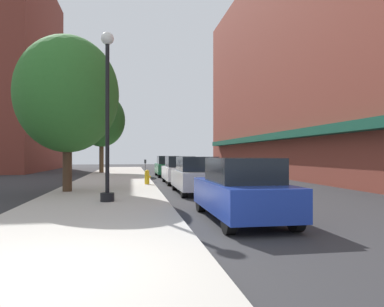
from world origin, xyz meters
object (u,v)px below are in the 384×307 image
car_blue (242,190)px  car_green (167,166)px  lamppost (107,113)px  fire_hydrant (147,177)px  parking_meter_near (145,167)px  car_white (179,170)px  tree_near (102,120)px  car_silver (196,176)px  tree_mid (67,94)px

car_blue → car_green: size_ratio=1.00×
lamppost → fire_hydrant: bearing=76.9°
parking_meter_near → car_green: size_ratio=0.30×
lamppost → car_white: lamppost is taller
car_white → car_blue: bearing=-91.2°
car_white → car_green: bearing=88.8°
tree_near → car_blue: size_ratio=1.70×
lamppost → parking_meter_near: 11.89m
fire_hydrant → car_silver: bearing=-63.8°
car_silver → fire_hydrant: bearing=116.2°
car_blue → car_white: 12.43m
car_silver → tree_mid: bearing=172.7°
car_blue → car_white: bearing=89.6°
tree_near → car_blue: 25.71m
tree_mid → car_white: 8.34m
lamppost → car_blue: 5.73m
fire_hydrant → tree_near: bearing=104.4°
lamppost → car_silver: lamppost is taller
parking_meter_near → car_green: 4.92m
lamppost → tree_mid: bearing=117.2°
lamppost → tree_near: 21.26m
parking_meter_near → lamppost: bearing=-98.6°
lamppost → car_silver: (3.70, 3.13, -2.39)m
car_silver → parking_meter_near: bearing=103.0°
lamppost → car_green: lamppost is taller
tree_near → car_blue: (5.57, -24.76, -4.12)m
car_blue → tree_mid: bearing=126.8°
fire_hydrant → parking_meter_near: (0.06, 4.32, 0.43)m
car_blue → car_white: size_ratio=1.00×
tree_near → car_white: (5.57, -12.33, -4.12)m
lamppost → parking_meter_near: (1.75, 11.54, -2.25)m
lamppost → tree_near: (-1.87, 21.11, 1.73)m
car_white → car_green: same height
parking_meter_near → tree_mid: 9.23m
car_green → car_white: bearing=-90.0°
car_white → car_green: 7.28m
car_white → fire_hydrant: bearing=-143.5°
tree_mid → car_blue: 10.09m
parking_meter_near → tree_near: (-3.62, 9.56, 3.98)m
car_white → parking_meter_near: bearing=124.0°
lamppost → parking_meter_near: size_ratio=4.50×
tree_mid → car_blue: bearing=-52.9°
parking_meter_near → tree_near: tree_near is taller
fire_hydrant → car_green: car_green is taller
car_blue → car_green: same height
car_green → car_silver: bearing=-90.0°
parking_meter_near → car_white: car_white is taller
parking_meter_near → car_green: car_green is taller
tree_mid → car_blue: size_ratio=1.61×
tree_near → car_green: 8.57m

